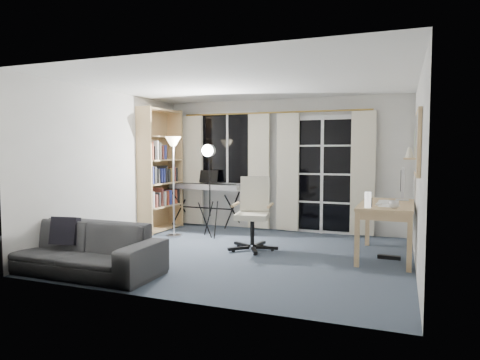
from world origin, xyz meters
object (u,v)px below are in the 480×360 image
at_px(studio_light, 209,161).
at_px(bookshelf, 157,173).
at_px(mug, 394,204).
at_px(keyboard_piano, 206,187).
at_px(monitor, 403,181).
at_px(torchiere_lamp, 173,156).
at_px(office_chair, 254,206).
at_px(desk, 386,210).
at_px(sofa, 78,240).

bearing_deg(studio_light, bookshelf, 157.28).
relative_size(studio_light, mug, 13.12).
xyz_separation_m(keyboard_piano, mug, (3.37, -1.65, 0.03)).
bearing_deg(studio_light, monitor, -5.54).
relative_size(torchiere_lamp, mug, 13.90).
xyz_separation_m(office_chair, mug, (1.97, -0.36, 0.18)).
bearing_deg(torchiere_lamp, studio_light, 10.34).
height_order(studio_light, desk, studio_light).
xyz_separation_m(studio_light, mug, (2.93, -0.83, -0.48)).
bearing_deg(desk, studio_light, 174.81).
bearing_deg(torchiere_lamp, sofa, -89.90).
height_order(torchiere_lamp, desk, torchiere_lamp).
xyz_separation_m(monitor, mug, (-0.10, -0.95, -0.22)).
distance_m(bookshelf, torchiere_lamp, 0.78).
distance_m(office_chair, monitor, 2.19).
distance_m(bookshelf, keyboard_piano, 0.95).
xyz_separation_m(mug, sofa, (-3.53, -1.60, -0.41)).
distance_m(keyboard_piano, desk, 3.46).
xyz_separation_m(office_chair, desk, (1.87, 0.14, 0.02)).
relative_size(office_chair, mug, 8.79).
xyz_separation_m(desk, mug, (0.10, -0.50, 0.15)).
relative_size(bookshelf, office_chair, 2.07).
distance_m(studio_light, mug, 3.08).
distance_m(keyboard_piano, sofa, 3.27).
height_order(bookshelf, sofa, bookshelf).
bearing_deg(studio_light, keyboard_piano, 110.28).
height_order(torchiere_lamp, monitor, torchiere_lamp).
relative_size(studio_light, monitor, 2.98).
distance_m(studio_light, office_chair, 1.25).
distance_m(bookshelf, monitor, 4.21).
xyz_separation_m(torchiere_lamp, keyboard_piano, (0.17, 0.93, -0.60)).
height_order(torchiere_lamp, mug, torchiere_lamp).
distance_m(keyboard_piano, mug, 3.75).
bearing_deg(torchiere_lamp, monitor, 3.71).
distance_m(torchiere_lamp, keyboard_piano, 1.12).
bearing_deg(office_chair, torchiere_lamp, 158.92).
height_order(bookshelf, desk, bookshelf).
height_order(torchiere_lamp, sofa, torchiere_lamp).
relative_size(bookshelf, studio_light, 1.39).
relative_size(monitor, mug, 4.40).
bearing_deg(torchiere_lamp, bookshelf, 143.61).
bearing_deg(torchiere_lamp, office_chair, -12.71).
distance_m(torchiere_lamp, mug, 3.65).
bearing_deg(torchiere_lamp, desk, -3.58).
xyz_separation_m(torchiere_lamp, sofa, (0.00, -2.31, -0.97)).
bearing_deg(mug, keyboard_piano, 153.91).
relative_size(bookshelf, monitor, 4.14).
relative_size(torchiere_lamp, desk, 1.21).
relative_size(studio_light, sofa, 0.79).
distance_m(bookshelf, mug, 4.27).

